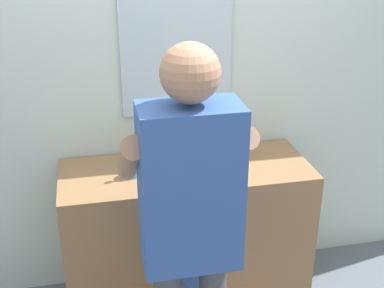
{
  "coord_description": "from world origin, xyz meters",
  "views": [
    {
      "loc": [
        -0.5,
        -2.18,
        2.16
      ],
      "look_at": [
        0.0,
        0.15,
        1.1
      ],
      "focal_mm": 47.89,
      "sensor_mm": 36.0,
      "label": 1
    }
  ],
  "objects": [
    {
      "name": "back_wall",
      "position": [
        0.0,
        0.62,
        1.35
      ],
      "size": [
        4.4,
        0.1,
        2.7
      ],
      "color": "silver",
      "rests_on": "ground"
    },
    {
      "name": "soap_bottle",
      "position": [
        0.34,
        0.37,
        0.95
      ],
      "size": [
        0.06,
        0.06,
        0.17
      ],
      "color": "gold",
      "rests_on": "vanity_cabinet"
    },
    {
      "name": "sink_basin",
      "position": [
        0.0,
        0.28,
        0.94
      ],
      "size": [
        0.35,
        0.35,
        0.11
      ],
      "color": "silver",
      "rests_on": "vanity_cabinet"
    },
    {
      "name": "adult_parent",
      "position": [
        -0.13,
        -0.4,
        1.05
      ],
      "size": [
        0.54,
        0.57,
        1.76
      ],
      "color": "#47474C",
      "rests_on": "ground"
    },
    {
      "name": "faucet",
      "position": [
        0.0,
        0.49,
        0.97
      ],
      "size": [
        0.18,
        0.14,
        0.18
      ],
      "color": "#B7BABF",
      "rests_on": "vanity_cabinet"
    },
    {
      "name": "child_toddler",
      "position": [
        0.0,
        -0.1,
        0.54
      ],
      "size": [
        0.28,
        0.28,
        0.91
      ],
      "color": "#6B5B4C",
      "rests_on": "ground"
    },
    {
      "name": "vanity_cabinet",
      "position": [
        0.0,
        0.3,
        0.44
      ],
      "size": [
        1.39,
        0.54,
        0.88
      ],
      "primitive_type": "cube",
      "color": "olive",
      "rests_on": "ground"
    },
    {
      "name": "toothbrush_cup",
      "position": [
        -0.3,
        0.27,
        0.94
      ],
      "size": [
        0.07,
        0.07,
        0.21
      ],
      "color": "#4C8EB2",
      "rests_on": "vanity_cabinet"
    }
  ]
}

